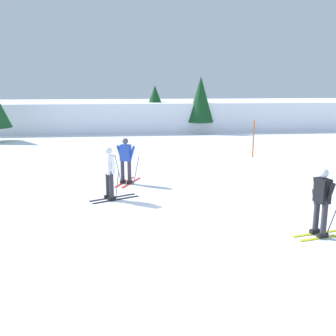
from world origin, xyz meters
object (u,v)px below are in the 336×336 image
Objects in this scene: trail_marker_pole at (253,139)px; skier_blue at (126,159)px; conifer_far_centre at (201,99)px; skier_white at (110,172)px; skier_black at (322,201)px; conifer_far_right at (155,103)px.

skier_blue is at bearing -144.16° from trail_marker_pole.
skier_white is at bearing -110.05° from conifer_far_centre.
trail_marker_pole reaches higher than skier_black.
conifer_far_right is 0.84× the size of conifer_far_centre.
conifer_far_right is (2.15, 15.63, 1.17)m from skier_blue.
skier_black is 0.93× the size of trail_marker_pole.
skier_black is at bearing -91.70° from conifer_far_centre.
skier_blue is 1.00× the size of skier_white.
conifer_far_right reaches higher than skier_blue.
conifer_far_right is at bearing 81.41° from skier_white.
conifer_far_centre is (5.35, 14.06, 1.50)m from skier_blue.
conifer_far_centre is (0.58, 19.63, 1.50)m from skier_black.
conifer_far_centre is at bearing 69.95° from skier_white.
conifer_far_centre is at bearing 95.65° from trail_marker_pole.
conifer_far_right reaches higher than skier_black.
skier_black is 10.22m from trail_marker_pole.
skier_white is 9.42m from trail_marker_pole.
skier_white is 17.14m from conifer_far_centre.
skier_blue is 0.93× the size of trail_marker_pole.
conifer_far_centre reaches higher than conifer_far_right.
trail_marker_pole reaches higher than skier_white.
trail_marker_pole is at bearing -69.54° from conifer_far_right.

